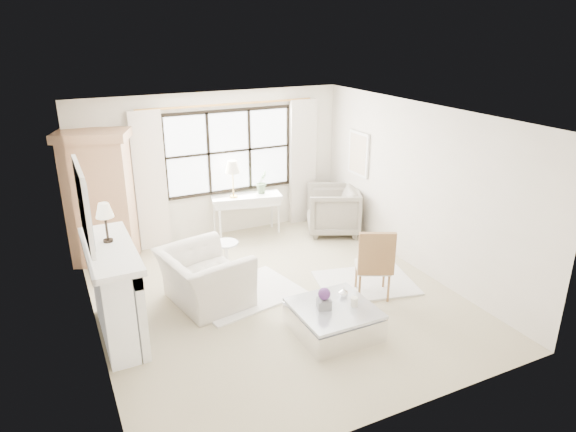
% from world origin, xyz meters
% --- Properties ---
extents(floor, '(5.50, 5.50, 0.00)m').
position_xyz_m(floor, '(0.00, 0.00, 0.00)').
color(floor, tan).
rests_on(floor, ground).
extents(ceiling, '(5.50, 5.50, 0.00)m').
position_xyz_m(ceiling, '(0.00, 0.00, 2.70)').
color(ceiling, white).
rests_on(ceiling, ground).
extents(wall_back, '(5.00, 0.00, 5.00)m').
position_xyz_m(wall_back, '(0.00, 2.75, 1.35)').
color(wall_back, white).
rests_on(wall_back, ground).
extents(wall_front, '(5.00, 0.00, 5.00)m').
position_xyz_m(wall_front, '(0.00, -2.75, 1.35)').
color(wall_front, beige).
rests_on(wall_front, ground).
extents(wall_left, '(0.00, 5.50, 5.50)m').
position_xyz_m(wall_left, '(-2.50, 0.00, 1.35)').
color(wall_left, white).
rests_on(wall_left, ground).
extents(wall_right, '(0.00, 5.50, 5.50)m').
position_xyz_m(wall_right, '(2.50, 0.00, 1.35)').
color(wall_right, beige).
rests_on(wall_right, ground).
extents(window_pane, '(2.40, 0.02, 1.50)m').
position_xyz_m(window_pane, '(0.30, 2.73, 1.60)').
color(window_pane, white).
rests_on(window_pane, wall_back).
extents(window_frame, '(2.50, 0.04, 1.50)m').
position_xyz_m(window_frame, '(0.30, 2.72, 1.60)').
color(window_frame, black).
rests_on(window_frame, wall_back).
extents(curtain_rod, '(3.30, 0.04, 0.04)m').
position_xyz_m(curtain_rod, '(0.30, 2.67, 2.47)').
color(curtain_rod, '#C48A44').
rests_on(curtain_rod, wall_back).
extents(curtain_left, '(0.55, 0.10, 2.47)m').
position_xyz_m(curtain_left, '(-1.20, 2.65, 1.24)').
color(curtain_left, white).
rests_on(curtain_left, ground).
extents(curtain_right, '(0.55, 0.10, 2.47)m').
position_xyz_m(curtain_right, '(1.80, 2.65, 1.24)').
color(curtain_right, beige).
rests_on(curtain_right, ground).
extents(fireplace, '(0.58, 1.66, 1.26)m').
position_xyz_m(fireplace, '(-2.27, 0.00, 0.65)').
color(fireplace, white).
rests_on(fireplace, ground).
extents(mirror_frame, '(0.05, 1.15, 0.95)m').
position_xyz_m(mirror_frame, '(-2.47, 0.00, 1.84)').
color(mirror_frame, white).
rests_on(mirror_frame, wall_left).
extents(mirror_glass, '(0.02, 1.00, 0.80)m').
position_xyz_m(mirror_glass, '(-2.44, 0.00, 1.84)').
color(mirror_glass, silver).
rests_on(mirror_glass, wall_left).
extents(art_frame, '(0.04, 0.62, 0.82)m').
position_xyz_m(art_frame, '(2.47, 1.70, 1.55)').
color(art_frame, white).
rests_on(art_frame, wall_right).
extents(art_canvas, '(0.01, 0.52, 0.72)m').
position_xyz_m(art_canvas, '(2.45, 1.70, 1.55)').
color(art_canvas, beige).
rests_on(art_canvas, wall_right).
extents(mantel_lamp, '(0.22, 0.22, 0.51)m').
position_xyz_m(mantel_lamp, '(-2.23, 0.17, 1.65)').
color(mantel_lamp, black).
rests_on(mantel_lamp, fireplace).
extents(armoire, '(1.29, 1.05, 2.24)m').
position_xyz_m(armoire, '(-2.07, 2.42, 1.14)').
color(armoire, tan).
rests_on(armoire, floor).
extents(console_table, '(1.36, 0.70, 0.80)m').
position_xyz_m(console_table, '(0.50, 2.45, 0.40)').
color(console_table, silver).
rests_on(console_table, floor).
extents(console_lamp, '(0.28, 0.28, 0.69)m').
position_xyz_m(console_lamp, '(0.25, 2.45, 1.36)').
color(console_lamp, '#AA883B').
rests_on(console_lamp, console_table).
extents(orchid_plant, '(0.31, 0.30, 0.44)m').
position_xyz_m(orchid_plant, '(0.83, 2.45, 1.02)').
color(orchid_plant, '#516C48').
rests_on(orchid_plant, console_table).
extents(side_table, '(0.40, 0.40, 0.51)m').
position_xyz_m(side_table, '(-0.37, 1.17, 0.33)').
color(side_table, white).
rests_on(side_table, floor).
extents(rug_left, '(1.77, 1.42, 0.03)m').
position_xyz_m(rug_left, '(-0.40, 0.29, 0.01)').
color(rug_left, white).
rests_on(rug_left, floor).
extents(rug_right, '(1.67, 1.40, 0.03)m').
position_xyz_m(rug_right, '(1.43, -0.21, 0.01)').
color(rug_right, silver).
rests_on(rug_right, floor).
extents(club_armchair, '(1.27, 1.40, 0.79)m').
position_xyz_m(club_armchair, '(-0.99, 0.34, 0.40)').
color(club_armchair, beige).
rests_on(club_armchair, floor).
extents(wingback_chair, '(1.29, 1.28, 0.89)m').
position_xyz_m(wingback_chair, '(2.05, 1.87, 0.45)').
color(wingback_chair, gray).
rests_on(wingback_chair, floor).
extents(french_chair, '(0.64, 0.65, 1.08)m').
position_xyz_m(french_chair, '(1.30, -0.57, 0.31)').
color(french_chair, '#9A6D40').
rests_on(french_chair, floor).
extents(coffee_table, '(1.00, 1.00, 0.38)m').
position_xyz_m(coffee_table, '(0.29, -1.15, 0.18)').
color(coffee_table, white).
rests_on(coffee_table, floor).
extents(planter_box, '(0.22, 0.22, 0.13)m').
position_xyz_m(planter_box, '(0.15, -1.12, 0.45)').
color(planter_box, slate).
rests_on(planter_box, coffee_table).
extents(planter_flowers, '(0.16, 0.16, 0.16)m').
position_xyz_m(planter_flowers, '(0.15, -1.12, 0.59)').
color(planter_flowers, '#562A6B').
rests_on(planter_flowers, planter_box).
extents(pillar_candle, '(0.10, 0.10, 0.12)m').
position_xyz_m(pillar_candle, '(0.53, -1.24, 0.44)').
color(pillar_candle, beige).
rests_on(pillar_candle, coffee_table).
extents(coffee_vase, '(0.13, 0.13, 0.14)m').
position_xyz_m(coffee_vase, '(0.53, -0.98, 0.45)').
color(coffee_vase, white).
rests_on(coffee_vase, coffee_table).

